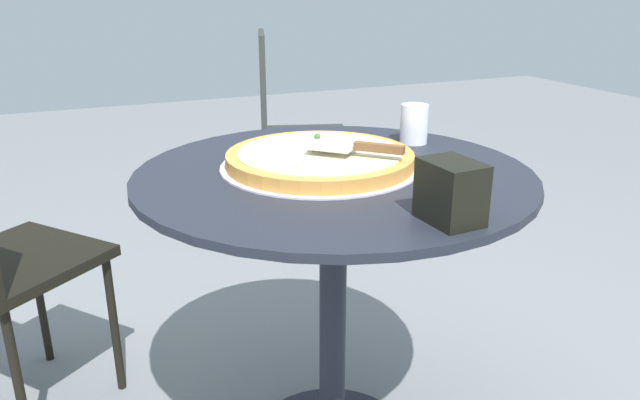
{
  "coord_description": "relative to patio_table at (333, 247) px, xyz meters",
  "views": [
    {
      "loc": [
        -1.18,
        0.54,
        1.15
      ],
      "look_at": [
        0.04,
        0.02,
        0.68
      ],
      "focal_mm": 34.42,
      "sensor_mm": 36.0,
      "label": 1
    }
  ],
  "objects": [
    {
      "name": "patio_table",
      "position": [
        0.0,
        0.0,
        0.0
      ],
      "size": [
        0.88,
        0.88,
        0.76
      ],
      "color": "#20242E",
      "rests_on": "ground"
    },
    {
      "name": "napkin_dispenser",
      "position": [
        -0.35,
        -0.06,
        0.24
      ],
      "size": [
        0.11,
        0.09,
        0.11
      ],
      "primitive_type": "cube",
      "rotation": [
        0.0,
        0.0,
        0.06
      ],
      "color": "black",
      "rests_on": "patio_table"
    },
    {
      "name": "pizza_on_tray",
      "position": [
        0.04,
        0.02,
        0.2
      ],
      "size": [
        0.45,
        0.45,
        0.05
      ],
      "color": "silver",
      "rests_on": "patio_table"
    },
    {
      "name": "pizza_server",
      "position": [
        -0.03,
        -0.04,
        0.24
      ],
      "size": [
        0.18,
        0.18,
        0.02
      ],
      "color": "silver",
      "rests_on": "pizza_on_tray"
    },
    {
      "name": "patio_chair_near",
      "position": [
        1.46,
        -0.43,
        -0.03
      ],
      "size": [
        0.51,
        0.51,
        0.94
      ],
      "color": "#2E322E",
      "rests_on": "ground"
    },
    {
      "name": "drinking_cup",
      "position": [
        0.14,
        -0.29,
        0.23
      ],
      "size": [
        0.07,
        0.07,
        0.1
      ],
      "primitive_type": "cylinder",
      "color": "white",
      "rests_on": "patio_table"
    }
  ]
}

